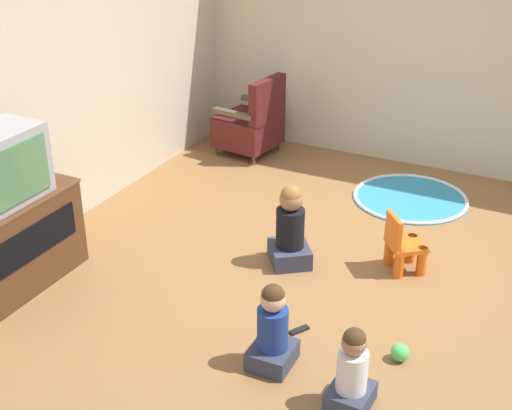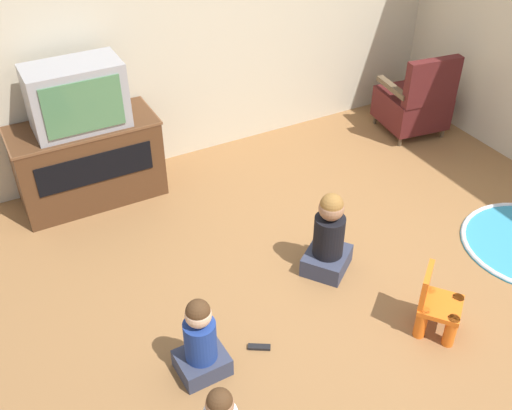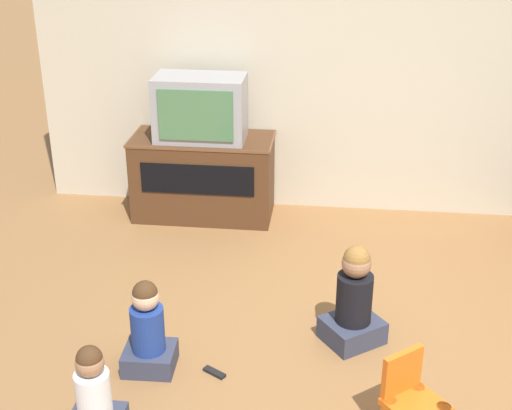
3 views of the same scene
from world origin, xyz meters
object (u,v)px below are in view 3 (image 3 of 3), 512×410
object	(u,v)px
yellow_kid_chair	(412,407)
child_watching_left	(354,301)
remote_control	(214,372)
television	(200,108)
child_watching_right	(94,397)
child_watching_center	(148,332)
tv_cabinet	(203,176)

from	to	relation	value
yellow_kid_chair	child_watching_left	xyz separation A→B (m)	(-0.30, 0.85, 0.10)
yellow_kid_chair	remote_control	bearing A→B (deg)	121.40
television	child_watching_right	bearing A→B (deg)	-91.54
television	child_watching_right	distance (m)	2.85
child_watching_center	remote_control	world-z (taller)	child_watching_center
yellow_kid_chair	remote_control	world-z (taller)	yellow_kid_chair
yellow_kid_chair	child_watching_center	xyz separation A→B (m)	(-1.53, 0.42, 0.07)
television	child_watching_left	world-z (taller)	television
tv_cabinet	child_watching_left	world-z (taller)	tv_cabinet
yellow_kid_chair	child_watching_left	size ratio (longest dim) A/B	0.71
television	tv_cabinet	bearing A→B (deg)	90.00
child_watching_right	remote_control	world-z (taller)	child_watching_right
tv_cabinet	child_watching_right	world-z (taller)	tv_cabinet
television	yellow_kid_chair	size ratio (longest dim) A/B	1.54
yellow_kid_chair	child_watching_right	distance (m)	1.68
child_watching_right	remote_control	size ratio (longest dim) A/B	3.69
television	child_watching_left	xyz separation A→B (m)	(1.29, -1.73, -0.70)
television	remote_control	size ratio (longest dim) A/B	4.95
television	child_watching_left	bearing A→B (deg)	-53.27
tv_cabinet	child_watching_center	xyz separation A→B (m)	(0.07, -2.19, -0.11)
tv_cabinet	yellow_kid_chair	xyz separation A→B (m)	(1.59, -2.61, -0.18)
tv_cabinet	child_watching_right	xyz separation A→B (m)	(-0.07, -2.78, -0.13)
television	yellow_kid_chair	xyz separation A→B (m)	(1.59, -2.58, -0.80)
child_watching_left	child_watching_right	xyz separation A→B (m)	(-1.36, -1.02, -0.05)
child_watching_center	remote_control	distance (m)	0.47
tv_cabinet	child_watching_right	bearing A→B (deg)	-91.52
television	child_watching_center	size ratio (longest dim) A/B	1.24
child_watching_left	remote_control	bearing A→B (deg)	171.81
child_watching_center	child_watching_right	xyz separation A→B (m)	(-0.14, -0.59, -0.02)
child_watching_center	child_watching_right	bearing A→B (deg)	-105.26
yellow_kid_chair	child_watching_left	world-z (taller)	child_watching_left
television	yellow_kid_chair	distance (m)	3.13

